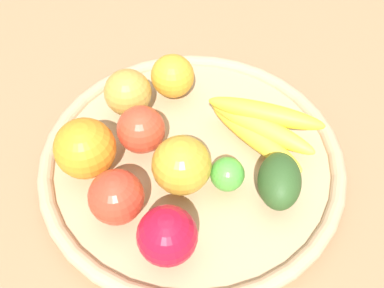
{
  "coord_description": "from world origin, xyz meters",
  "views": [
    {
      "loc": [
        0.01,
        0.39,
        0.54
      ],
      "look_at": [
        0.0,
        0.0,
        0.06
      ],
      "focal_mm": 41.11,
      "sensor_mm": 36.0,
      "label": 1
    }
  ],
  "objects_px": {
    "apple_3": "(141,130)",
    "orange_0": "(85,148)",
    "avocado": "(279,181)",
    "orange_1": "(173,76)",
    "apple_4": "(182,165)",
    "banana_bunch": "(260,126)",
    "lime_0": "(227,174)",
    "apple_0": "(128,93)",
    "apple_2": "(167,236)",
    "apple_1": "(116,197)"
  },
  "relations": [
    {
      "from": "orange_1",
      "to": "apple_3",
      "type": "distance_m",
      "value": 0.12
    },
    {
      "from": "apple_2",
      "to": "avocado",
      "type": "relative_size",
      "value": 0.87
    },
    {
      "from": "apple_4",
      "to": "apple_1",
      "type": "relative_size",
      "value": 1.12
    },
    {
      "from": "banana_bunch",
      "to": "orange_0",
      "type": "bearing_deg",
      "value": 11.16
    },
    {
      "from": "lime_0",
      "to": "apple_2",
      "type": "xyz_separation_m",
      "value": [
        0.08,
        0.1,
        0.01
      ]
    },
    {
      "from": "orange_1",
      "to": "apple_0",
      "type": "bearing_deg",
      "value": 29.16
    },
    {
      "from": "orange_0",
      "to": "apple_2",
      "type": "bearing_deg",
      "value": 131.47
    },
    {
      "from": "apple_4",
      "to": "apple_0",
      "type": "bearing_deg",
      "value": -59.67
    },
    {
      "from": "avocado",
      "to": "apple_3",
      "type": "distance_m",
      "value": 0.2
    },
    {
      "from": "lime_0",
      "to": "orange_0",
      "type": "relative_size",
      "value": 0.56
    },
    {
      "from": "apple_0",
      "to": "orange_0",
      "type": "relative_size",
      "value": 0.86
    },
    {
      "from": "orange_1",
      "to": "apple_4",
      "type": "bearing_deg",
      "value": 94.58
    },
    {
      "from": "banana_bunch",
      "to": "apple_4",
      "type": "bearing_deg",
      "value": 33.84
    },
    {
      "from": "lime_0",
      "to": "apple_3",
      "type": "distance_m",
      "value": 0.14
    },
    {
      "from": "apple_4",
      "to": "apple_0",
      "type": "xyz_separation_m",
      "value": [
        0.08,
        -0.14,
        -0.0
      ]
    },
    {
      "from": "avocado",
      "to": "orange_0",
      "type": "height_order",
      "value": "orange_0"
    },
    {
      "from": "orange_1",
      "to": "apple_3",
      "type": "height_order",
      "value": "same"
    },
    {
      "from": "lime_0",
      "to": "orange_1",
      "type": "relative_size",
      "value": 0.68
    },
    {
      "from": "apple_1",
      "to": "apple_3",
      "type": "bearing_deg",
      "value": -102.43
    },
    {
      "from": "apple_0",
      "to": "apple_1",
      "type": "bearing_deg",
      "value": 89.87
    },
    {
      "from": "apple_4",
      "to": "lime_0",
      "type": "xyz_separation_m",
      "value": [
        -0.06,
        0.0,
        -0.02
      ]
    },
    {
      "from": "lime_0",
      "to": "avocado",
      "type": "relative_size",
      "value": 0.56
    },
    {
      "from": "orange_0",
      "to": "apple_3",
      "type": "xyz_separation_m",
      "value": [
        -0.07,
        -0.04,
        -0.01
      ]
    },
    {
      "from": "banana_bunch",
      "to": "apple_3",
      "type": "height_order",
      "value": "apple_3"
    },
    {
      "from": "lime_0",
      "to": "apple_0",
      "type": "bearing_deg",
      "value": -45.16
    },
    {
      "from": "orange_1",
      "to": "lime_0",
      "type": "bearing_deg",
      "value": 112.57
    },
    {
      "from": "lime_0",
      "to": "apple_1",
      "type": "relative_size",
      "value": 0.66
    },
    {
      "from": "apple_2",
      "to": "apple_1",
      "type": "bearing_deg",
      "value": -40.08
    },
    {
      "from": "apple_4",
      "to": "avocado",
      "type": "bearing_deg",
      "value": 171.59
    },
    {
      "from": "orange_1",
      "to": "orange_0",
      "type": "bearing_deg",
      "value": 52.12
    },
    {
      "from": "apple_4",
      "to": "avocado",
      "type": "relative_size",
      "value": 0.95
    },
    {
      "from": "apple_2",
      "to": "avocado",
      "type": "xyz_separation_m",
      "value": [
        -0.14,
        -0.08,
        -0.01
      ]
    },
    {
      "from": "apple_4",
      "to": "avocado",
      "type": "distance_m",
      "value": 0.13
    },
    {
      "from": "orange_1",
      "to": "avocado",
      "type": "height_order",
      "value": "orange_1"
    },
    {
      "from": "apple_0",
      "to": "apple_2",
      "type": "bearing_deg",
      "value": 105.13
    },
    {
      "from": "apple_4",
      "to": "banana_bunch",
      "type": "xyz_separation_m",
      "value": [
        -0.11,
        -0.08,
        -0.01
      ]
    },
    {
      "from": "apple_4",
      "to": "orange_0",
      "type": "xyz_separation_m",
      "value": [
        0.13,
        -0.03,
        0.0
      ]
    },
    {
      "from": "apple_1",
      "to": "apple_4",
      "type": "bearing_deg",
      "value": -151.29
    },
    {
      "from": "orange_1",
      "to": "avocado",
      "type": "xyz_separation_m",
      "value": [
        -0.14,
        0.2,
        -0.01
      ]
    },
    {
      "from": "apple_1",
      "to": "banana_bunch",
      "type": "bearing_deg",
      "value": -148.24
    },
    {
      "from": "orange_1",
      "to": "orange_0",
      "type": "height_order",
      "value": "orange_0"
    },
    {
      "from": "apple_2",
      "to": "avocado",
      "type": "height_order",
      "value": "apple_2"
    },
    {
      "from": "apple_1",
      "to": "apple_3",
      "type": "height_order",
      "value": "apple_1"
    },
    {
      "from": "lime_0",
      "to": "apple_0",
      "type": "xyz_separation_m",
      "value": [
        0.14,
        -0.14,
        0.01
      ]
    },
    {
      "from": "orange_1",
      "to": "apple_2",
      "type": "height_order",
      "value": "apple_2"
    },
    {
      "from": "apple_2",
      "to": "orange_1",
      "type": "bearing_deg",
      "value": -90.56
    },
    {
      "from": "apple_3",
      "to": "orange_0",
      "type": "bearing_deg",
      "value": 27.99
    },
    {
      "from": "apple_4",
      "to": "orange_0",
      "type": "height_order",
      "value": "orange_0"
    },
    {
      "from": "banana_bunch",
      "to": "apple_3",
      "type": "distance_m",
      "value": 0.17
    },
    {
      "from": "apple_2",
      "to": "apple_3",
      "type": "bearing_deg",
      "value": -76.34
    }
  ]
}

